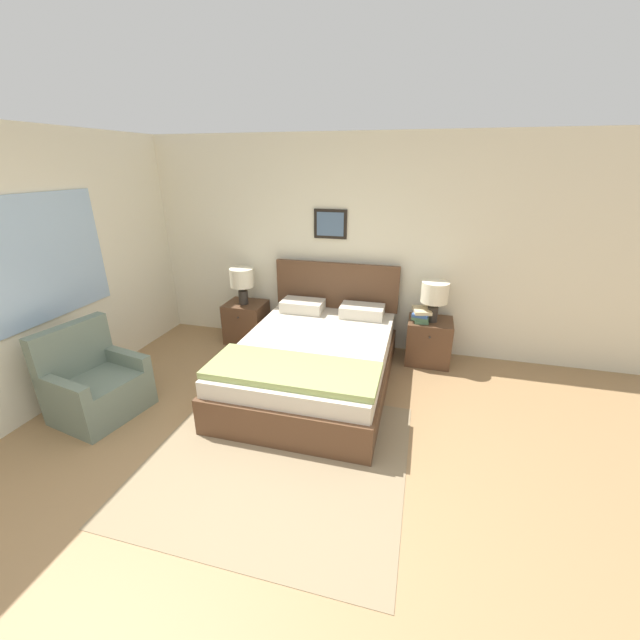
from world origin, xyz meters
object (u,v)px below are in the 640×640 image
at_px(nightstand_near_window, 247,322).
at_px(armchair, 95,386).
at_px(table_lamp_by_door, 435,295).
at_px(bed, 314,360).
at_px(table_lamp_near_window, 242,280).
at_px(nightstand_by_door, 428,341).

bearing_deg(nightstand_near_window, armchair, -109.76).
distance_m(armchair, table_lamp_by_door, 3.65).
bearing_deg(table_lamp_by_door, armchair, -148.52).
relative_size(armchair, table_lamp_by_door, 1.85).
relative_size(bed, table_lamp_near_window, 4.62).
relative_size(nightstand_by_door, table_lamp_near_window, 1.13).
bearing_deg(nightstand_by_door, table_lamp_near_window, -179.39).
bearing_deg(nightstand_near_window, table_lamp_near_window, -104.90).
bearing_deg(table_lamp_near_window, bed, -34.82).
xyz_separation_m(armchair, nightstand_near_window, (0.69, 1.91, -0.02)).
bearing_deg(bed, table_lamp_by_door, 34.80).
distance_m(armchair, nightstand_by_door, 3.61).
height_order(nightstand_near_window, table_lamp_by_door, table_lamp_by_door).
xyz_separation_m(armchair, table_lamp_near_window, (0.68, 1.88, 0.58)).
bearing_deg(nightstand_by_door, nightstand_near_window, 180.00).
relative_size(bed, armchair, 2.49).
height_order(bed, armchair, bed).
height_order(bed, table_lamp_near_window, bed).
xyz_separation_m(bed, table_lamp_near_window, (-1.20, 0.83, 0.58)).
height_order(nightstand_near_window, table_lamp_near_window, table_lamp_near_window).
distance_m(nightstand_by_door, table_lamp_near_window, 2.46).
xyz_separation_m(nightstand_near_window, table_lamp_near_window, (-0.01, -0.03, 0.60)).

